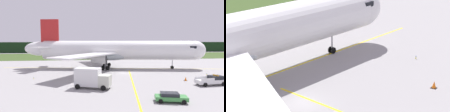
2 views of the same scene
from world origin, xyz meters
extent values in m
plane|color=gray|center=(0.00, 0.00, 0.00)|extent=(320.00, 320.00, 0.00)
cube|color=yellow|center=(-1.05, 8.86, 0.00)|extent=(69.39, 11.36, 0.01)
cylinder|color=silver|center=(-1.05, 8.86, 5.52)|extent=(44.23, 12.49, 5.64)
ellipsoid|color=silver|center=(21.74, 5.23, 5.52)|extent=(7.02, 6.55, 5.64)
cube|color=black|center=(20.43, 5.44, 6.51)|extent=(2.62, 5.58, 0.70)
cube|color=silver|center=(-9.67, -1.05, 4.82)|extent=(16.17, 19.84, 0.35)
cylinder|color=#AAAAAA|center=(-6.74, 2.47, 3.53)|extent=(4.20, 3.24, 2.67)
cylinder|color=black|center=(-4.81, 2.16, 3.53)|extent=(0.51, 2.45, 2.46)
cylinder|color=gray|center=(15.42, 6.24, 1.80)|extent=(0.20, 0.20, 2.70)
cylinder|color=black|center=(15.46, 6.49, 0.45)|extent=(0.92, 0.36, 0.90)
cylinder|color=black|center=(15.38, 5.98, 0.45)|extent=(0.92, 0.36, 0.90)
cylinder|color=black|center=(-4.03, 5.98, 0.60)|extent=(1.23, 0.49, 1.20)
cylinder|color=black|center=(-4.14, 5.29, 0.60)|extent=(1.23, 0.49, 1.20)
cube|color=black|center=(10.95, -10.11, 0.01)|extent=(0.64, 0.64, 0.03)
cone|color=orange|center=(10.95, -10.11, 0.41)|extent=(0.49, 0.49, 0.77)
cylinder|color=yellow|center=(19.22, -4.75, 0.18)|extent=(0.10, 0.10, 0.35)
sphere|color=blue|center=(19.22, -4.75, 0.40)|extent=(0.12, 0.12, 0.12)
camera|label=1|loc=(-8.86, -46.51, 8.43)|focal=29.81mm
camera|label=2|loc=(-29.89, -22.82, 17.81)|focal=64.69mm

